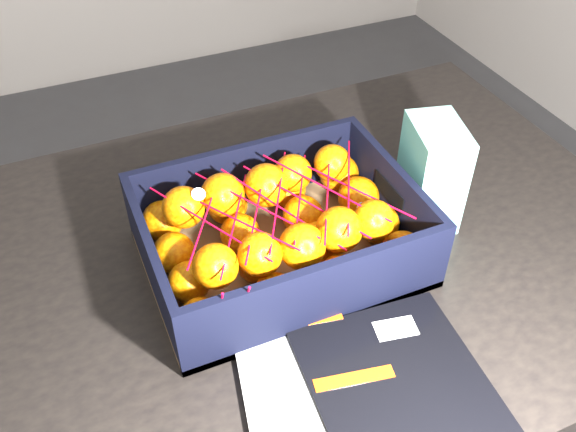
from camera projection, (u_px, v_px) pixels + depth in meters
name	position (u px, v px, depth m)	size (l,w,h in m)	color
ground	(204.00, 384.00, 1.63)	(3.50, 3.50, 0.00)	#3E3D40
table	(274.00, 297.00, 1.00)	(1.20, 0.81, 0.75)	black
magazine_stack	(380.00, 413.00, 0.73)	(0.33, 0.37, 0.02)	beige
produce_crate	(280.00, 241.00, 0.90)	(0.38, 0.29, 0.12)	olive
clementine_heap	(281.00, 226.00, 0.89)	(0.36, 0.27, 0.11)	orange
mesh_net	(277.00, 209.00, 0.85)	(0.32, 0.25, 0.09)	#B50624
retail_carton	(432.00, 173.00, 0.95)	(0.07, 0.11, 0.17)	silver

